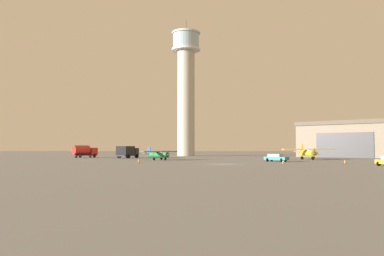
{
  "coord_description": "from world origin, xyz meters",
  "views": [
    {
      "loc": [
        -4.02,
        -62.01,
        2.57
      ],
      "look_at": [
        -4.96,
        25.58,
        6.7
      ],
      "focal_mm": 38.1,
      "sensor_mm": 36.0,
      "label": 1
    }
  ],
  "objects_px": {
    "car_teal": "(276,157)",
    "truck_box_black": "(127,151)",
    "truck_fuel_tanker_red": "(84,151)",
    "traffic_cone_near_left": "(283,162)",
    "control_tower": "(186,84)",
    "airplane_yellow": "(308,152)",
    "traffic_cone_near_right": "(345,162)",
    "airplane_green": "(158,154)",
    "traffic_cone_mid_apron": "(139,160)"
  },
  "relations": [
    {
      "from": "traffic_cone_near_right",
      "to": "truck_fuel_tanker_red",
      "type": "bearing_deg",
      "value": 144.27
    },
    {
      "from": "control_tower",
      "to": "traffic_cone_near_left",
      "type": "distance_m",
      "value": 63.42
    },
    {
      "from": "airplane_green",
      "to": "traffic_cone_mid_apron",
      "type": "bearing_deg",
      "value": -54.69
    },
    {
      "from": "truck_fuel_tanker_red",
      "to": "traffic_cone_near_right",
      "type": "distance_m",
      "value": 62.18
    },
    {
      "from": "truck_box_black",
      "to": "traffic_cone_near_right",
      "type": "xyz_separation_m",
      "value": [
        39.11,
        -32.01,
        -1.26
      ]
    },
    {
      "from": "truck_box_black",
      "to": "traffic_cone_near_left",
      "type": "xyz_separation_m",
      "value": [
        29.31,
        -33.3,
        -1.24
      ]
    },
    {
      "from": "traffic_cone_near_right",
      "to": "car_teal",
      "type": "bearing_deg",
      "value": 133.06
    },
    {
      "from": "airplane_yellow",
      "to": "traffic_cone_near_right",
      "type": "distance_m",
      "value": 22.09
    },
    {
      "from": "truck_fuel_tanker_red",
      "to": "traffic_cone_near_left",
      "type": "height_order",
      "value": "truck_fuel_tanker_red"
    },
    {
      "from": "airplane_green",
      "to": "car_teal",
      "type": "bearing_deg",
      "value": 22.57
    },
    {
      "from": "airplane_yellow",
      "to": "truck_box_black",
      "type": "height_order",
      "value": "airplane_yellow"
    },
    {
      "from": "control_tower",
      "to": "airplane_yellow",
      "type": "relative_size",
      "value": 3.7
    },
    {
      "from": "truck_box_black",
      "to": "truck_fuel_tanker_red",
      "type": "distance_m",
      "value": 12.14
    },
    {
      "from": "truck_box_black",
      "to": "traffic_cone_near_right",
      "type": "height_order",
      "value": "truck_box_black"
    },
    {
      "from": "traffic_cone_near_right",
      "to": "airplane_green",
      "type": "bearing_deg",
      "value": 149.72
    },
    {
      "from": "control_tower",
      "to": "car_teal",
      "type": "height_order",
      "value": "control_tower"
    },
    {
      "from": "car_teal",
      "to": "airplane_yellow",
      "type": "bearing_deg",
      "value": 93.52
    },
    {
      "from": "truck_box_black",
      "to": "traffic_cone_near_left",
      "type": "bearing_deg",
      "value": -121.77
    },
    {
      "from": "traffic_cone_near_left",
      "to": "airplane_green",
      "type": "bearing_deg",
      "value": 137.35
    },
    {
      "from": "traffic_cone_near_left",
      "to": "traffic_cone_mid_apron",
      "type": "xyz_separation_m",
      "value": [
        -22.78,
        5.89,
        0.0
      ]
    },
    {
      "from": "control_tower",
      "to": "airplane_green",
      "type": "height_order",
      "value": "control_tower"
    },
    {
      "from": "airplane_yellow",
      "to": "truck_fuel_tanker_red",
      "type": "distance_m",
      "value": 52.75
    },
    {
      "from": "airplane_green",
      "to": "traffic_cone_near_left",
      "type": "height_order",
      "value": "airplane_green"
    },
    {
      "from": "traffic_cone_mid_apron",
      "to": "traffic_cone_near_left",
      "type": "bearing_deg",
      "value": -14.5
    },
    {
      "from": "control_tower",
      "to": "traffic_cone_near_left",
      "type": "xyz_separation_m",
      "value": [
        16.2,
        -57.69,
        -20.79
      ]
    },
    {
      "from": "control_tower",
      "to": "truck_fuel_tanker_red",
      "type": "height_order",
      "value": "control_tower"
    },
    {
      "from": "airplane_green",
      "to": "car_teal",
      "type": "xyz_separation_m",
      "value": [
        21.82,
        -8.48,
        -0.48
      ]
    },
    {
      "from": "traffic_cone_near_left",
      "to": "traffic_cone_mid_apron",
      "type": "height_order",
      "value": "traffic_cone_mid_apron"
    },
    {
      "from": "traffic_cone_near_left",
      "to": "traffic_cone_near_right",
      "type": "height_order",
      "value": "traffic_cone_near_left"
    },
    {
      "from": "car_teal",
      "to": "truck_box_black",
      "type": "bearing_deg",
      "value": -177.53
    },
    {
      "from": "airplane_yellow",
      "to": "truck_fuel_tanker_red",
      "type": "bearing_deg",
      "value": -110.89
    },
    {
      "from": "airplane_green",
      "to": "truck_fuel_tanker_red",
      "type": "bearing_deg",
      "value": -179.07
    },
    {
      "from": "airplane_yellow",
      "to": "traffic_cone_near_left",
      "type": "bearing_deg",
      "value": -28.65
    },
    {
      "from": "truck_box_black",
      "to": "traffic_cone_near_left",
      "type": "distance_m",
      "value": 44.38
    },
    {
      "from": "truck_box_black",
      "to": "airplane_yellow",
      "type": "bearing_deg",
      "value": -87.29
    },
    {
      "from": "truck_fuel_tanker_red",
      "to": "traffic_cone_near_left",
      "type": "bearing_deg",
      "value": -84.56
    },
    {
      "from": "traffic_cone_near_right",
      "to": "traffic_cone_mid_apron",
      "type": "bearing_deg",
      "value": 171.96
    },
    {
      "from": "airplane_green",
      "to": "traffic_cone_near_left",
      "type": "bearing_deg",
      "value": 1.16
    },
    {
      "from": "traffic_cone_near_left",
      "to": "airplane_yellow",
      "type": "bearing_deg",
      "value": 66.57
    },
    {
      "from": "truck_box_black",
      "to": "traffic_cone_near_left",
      "type": "height_order",
      "value": "truck_box_black"
    },
    {
      "from": "airplane_yellow",
      "to": "truck_fuel_tanker_red",
      "type": "xyz_separation_m",
      "value": [
        -50.78,
        14.25,
        0.15
      ]
    },
    {
      "from": "airplane_green",
      "to": "truck_box_black",
      "type": "relative_size",
      "value": 0.98
    },
    {
      "from": "control_tower",
      "to": "car_teal",
      "type": "xyz_separation_m",
      "value": [
        17.22,
        -47.01,
        -20.4
      ]
    },
    {
      "from": "truck_box_black",
      "to": "traffic_cone_mid_apron",
      "type": "relative_size",
      "value": 10.43
    },
    {
      "from": "truck_box_black",
      "to": "traffic_cone_mid_apron",
      "type": "distance_m",
      "value": 28.2
    },
    {
      "from": "truck_box_black",
      "to": "car_teal",
      "type": "relative_size",
      "value": 1.73
    },
    {
      "from": "car_teal",
      "to": "control_tower",
      "type": "bearing_deg",
      "value": 149.31
    },
    {
      "from": "control_tower",
      "to": "truck_fuel_tanker_red",
      "type": "xyz_separation_m",
      "value": [
        -24.47,
        -20.09,
        -19.47
      ]
    },
    {
      "from": "airplane_yellow",
      "to": "control_tower",
      "type": "bearing_deg",
      "value": -147.76
    },
    {
      "from": "control_tower",
      "to": "truck_box_black",
      "type": "height_order",
      "value": "control_tower"
    }
  ]
}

